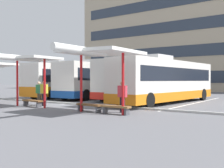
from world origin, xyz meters
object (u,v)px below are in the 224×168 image
at_px(coach_bus_1, 102,80).
at_px(bench_1, 32,102).
at_px(waiting_shelter_2, 98,53).
at_px(waiting_passenger_3, 122,94).
at_px(waiting_shelter_1, 27,60).
at_px(waiting_passenger_1, 44,91).
at_px(coach_bus_2, 140,80).
at_px(coach_bus_0, 70,81).
at_px(waiting_passenger_2, 39,91).
at_px(coach_bus_3, 167,81).
at_px(bench_3, 116,108).
at_px(bench_2, 89,106).
at_px(waiting_passenger_0, 43,92).

xyz_separation_m(coach_bus_1, bench_1, (1.78, -10.06, -1.41)).
relative_size(waiting_shelter_2, waiting_passenger_3, 2.98).
relative_size(waiting_shelter_1, waiting_passenger_1, 2.43).
bearing_deg(coach_bus_2, coach_bus_0, -167.47).
relative_size(coach_bus_2, waiting_passenger_2, 7.12).
relative_size(coach_bus_3, bench_1, 6.61).
height_order(waiting_shelter_1, waiting_passenger_2, waiting_shelter_1).
bearing_deg(waiting_shelter_1, coach_bus_0, 118.99).
xyz_separation_m(waiting_shelter_2, waiting_passenger_2, (-6.50, 1.55, -2.20)).
relative_size(waiting_shelter_2, waiting_passenger_2, 3.03).
height_order(coach_bus_0, waiting_shelter_1, coach_bus_0).
distance_m(waiting_shelter_1, waiting_passenger_1, 2.44).
bearing_deg(coach_bus_0, waiting_shelter_1, -61.01).
relative_size(bench_1, waiting_passenger_2, 1.11).
bearing_deg(coach_bus_0, bench_1, -59.93).
relative_size(waiting_shelter_1, bench_3, 2.55).
bearing_deg(waiting_shelter_1, coach_bus_2, 78.69).
xyz_separation_m(coach_bus_3, waiting_shelter_2, (-0.25, -8.44, 1.49)).
bearing_deg(coach_bus_2, waiting_passenger_1, -101.46).
distance_m(bench_1, waiting_shelter_2, 6.53).
bearing_deg(waiting_passenger_1, bench_3, -7.83).
bearing_deg(bench_2, coach_bus_1, 123.69).
height_order(coach_bus_2, waiting_passenger_0, coach_bus_2).
relative_size(bench_1, waiting_shelter_2, 0.37).
relative_size(coach_bus_3, waiting_passenger_0, 7.52).
bearing_deg(bench_2, coach_bus_3, 81.86).
relative_size(coach_bus_0, waiting_passenger_2, 6.59).
height_order(coach_bus_2, bench_1, coach_bus_2).
bearing_deg(coach_bus_1, bench_1, -79.94).
distance_m(coach_bus_0, waiting_passenger_2, 9.17).
bearing_deg(coach_bus_0, waiting_passenger_2, -59.94).
height_order(bench_1, bench_3, same).
height_order(waiting_passenger_0, waiting_passenger_1, waiting_passenger_1).
bearing_deg(coach_bus_0, coach_bus_1, 17.00).
bearing_deg(coach_bus_3, coach_bus_0, 174.83).
distance_m(coach_bus_2, bench_2, 11.17).
bearing_deg(bench_1, bench_2, -0.75).
distance_m(waiting_shelter_1, bench_1, 2.79).
xyz_separation_m(coach_bus_2, waiting_passenger_2, (-2.85, -9.57, -0.84)).
distance_m(coach_bus_1, bench_1, 10.31).
bearing_deg(bench_3, coach_bus_1, 130.13).
bearing_deg(coach_bus_2, waiting_passenger_3, -65.94).
bearing_deg(coach_bus_0, bench_3, -37.19).
height_order(bench_3, waiting_passenger_1, waiting_passenger_1).
relative_size(coach_bus_2, coach_bus_3, 0.97).
height_order(waiting_shelter_1, waiting_passenger_3, waiting_shelter_1).
bearing_deg(bench_1, waiting_passenger_3, 6.19).
bearing_deg(bench_2, waiting_passenger_0, 167.42).
bearing_deg(coach_bus_2, waiting_passenger_2, -106.59).
distance_m(bench_3, waiting_passenger_2, 7.52).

